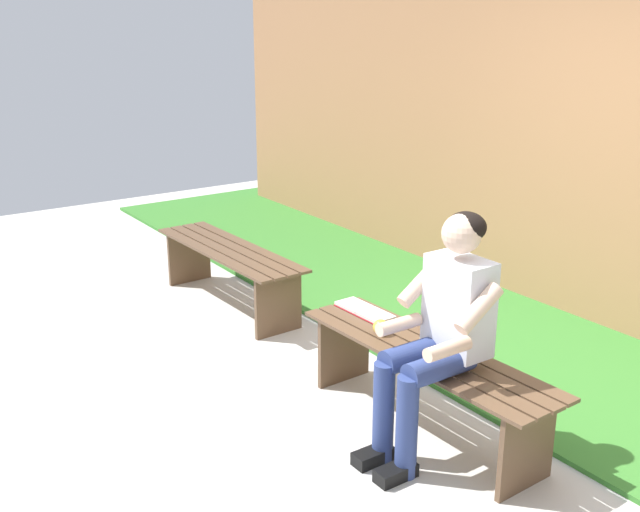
{
  "coord_description": "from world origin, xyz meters",
  "views": [
    {
      "loc": [
        -2.75,
        2.59,
        2.21
      ],
      "look_at": [
        0.78,
        0.15,
        0.82
      ],
      "focal_mm": 42.72,
      "sensor_mm": 36.0,
      "label": 1
    }
  ],
  "objects_px": {
    "book_open": "(365,311)",
    "person_seated": "(440,326)",
    "bench_far": "(229,262)",
    "apple": "(381,327)",
    "bench_near": "(425,369)"
  },
  "relations": [
    {
      "from": "bench_far",
      "to": "apple",
      "type": "distance_m",
      "value": 1.95
    },
    {
      "from": "apple",
      "to": "book_open",
      "type": "relative_size",
      "value": 0.21
    },
    {
      "from": "bench_near",
      "to": "bench_far",
      "type": "relative_size",
      "value": 1.03
    },
    {
      "from": "bench_near",
      "to": "bench_far",
      "type": "xyz_separation_m",
      "value": [
        2.24,
        -0.0,
        -0.0
      ]
    },
    {
      "from": "apple",
      "to": "book_open",
      "type": "height_order",
      "value": "apple"
    },
    {
      "from": "apple",
      "to": "person_seated",
      "type": "bearing_deg",
      "value": 176.29
    },
    {
      "from": "bench_near",
      "to": "book_open",
      "type": "xyz_separation_m",
      "value": [
        0.61,
        -0.06,
        0.13
      ]
    },
    {
      "from": "bench_near",
      "to": "book_open",
      "type": "distance_m",
      "value": 0.62
    },
    {
      "from": "bench_far",
      "to": "person_seated",
      "type": "relative_size",
      "value": 1.27
    },
    {
      "from": "book_open",
      "to": "person_seated",
      "type": "bearing_deg",
      "value": 167.19
    },
    {
      "from": "bench_far",
      "to": "book_open",
      "type": "xyz_separation_m",
      "value": [
        -1.63,
        -0.06,
        0.13
      ]
    },
    {
      "from": "bench_near",
      "to": "apple",
      "type": "xyz_separation_m",
      "value": [
        0.3,
        0.07,
        0.16
      ]
    },
    {
      "from": "person_seated",
      "to": "book_open",
      "type": "bearing_deg",
      "value": -11.02
    },
    {
      "from": "apple",
      "to": "bench_far",
      "type": "bearing_deg",
      "value": -2.05
    },
    {
      "from": "bench_far",
      "to": "person_seated",
      "type": "xyz_separation_m",
      "value": [
        -2.44,
        0.1,
        0.35
      ]
    }
  ]
}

